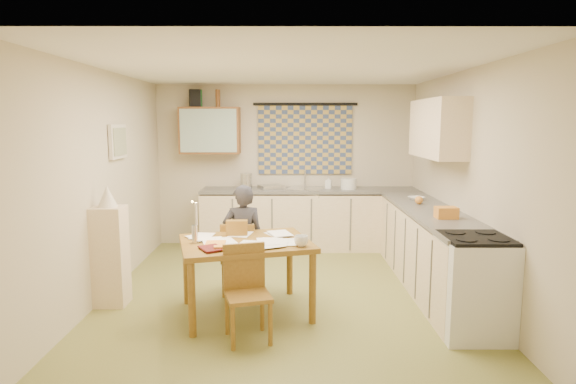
{
  "coord_description": "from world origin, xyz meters",
  "views": [
    {
      "loc": [
        0.02,
        -5.28,
        1.92
      ],
      "look_at": [
        0.03,
        0.2,
        1.13
      ],
      "focal_mm": 30.0,
      "sensor_mm": 36.0,
      "label": 1
    }
  ],
  "objects_px": {
    "stove": "(473,286)",
    "dining_table": "(246,277)",
    "counter_back": "(310,219)",
    "counter_right": "(430,249)",
    "chair_far": "(240,271)",
    "person": "(243,240)",
    "shelf_stand": "(111,256)"
  },
  "relations": [
    {
      "from": "stove",
      "to": "dining_table",
      "type": "relative_size",
      "value": 0.63
    },
    {
      "from": "counter_back",
      "to": "counter_right",
      "type": "xyz_separation_m",
      "value": [
        1.32,
        -1.76,
        -0.0
      ]
    },
    {
      "from": "chair_far",
      "to": "person",
      "type": "xyz_separation_m",
      "value": [
        0.05,
        -0.03,
        0.37
      ]
    },
    {
      "from": "counter_right",
      "to": "stove",
      "type": "bearing_deg",
      "value": -90.0
    },
    {
      "from": "counter_right",
      "to": "chair_far",
      "type": "relative_size",
      "value": 3.57
    },
    {
      "from": "counter_right",
      "to": "shelf_stand",
      "type": "relative_size",
      "value": 2.79
    },
    {
      "from": "chair_far",
      "to": "shelf_stand",
      "type": "height_order",
      "value": "shelf_stand"
    },
    {
      "from": "person",
      "to": "shelf_stand",
      "type": "distance_m",
      "value": 1.41
    },
    {
      "from": "person",
      "to": "shelf_stand",
      "type": "bearing_deg",
      "value": 7.07
    },
    {
      "from": "chair_far",
      "to": "counter_back",
      "type": "bearing_deg",
      "value": -111.91
    },
    {
      "from": "counter_right",
      "to": "shelf_stand",
      "type": "xyz_separation_m",
      "value": [
        -3.54,
        -0.56,
        0.08
      ]
    },
    {
      "from": "person",
      "to": "shelf_stand",
      "type": "xyz_separation_m",
      "value": [
        -1.37,
        -0.31,
        -0.1
      ]
    },
    {
      "from": "stove",
      "to": "dining_table",
      "type": "distance_m",
      "value": 2.16
    },
    {
      "from": "person",
      "to": "dining_table",
      "type": "bearing_deg",
      "value": 92.15
    },
    {
      "from": "counter_back",
      "to": "counter_right",
      "type": "distance_m",
      "value": 2.2
    },
    {
      "from": "counter_right",
      "to": "chair_far",
      "type": "bearing_deg",
      "value": -174.4
    },
    {
      "from": "counter_right",
      "to": "stove",
      "type": "height_order",
      "value": "stove"
    },
    {
      "from": "shelf_stand",
      "to": "stove",
      "type": "bearing_deg",
      "value": -11.95
    },
    {
      "from": "chair_far",
      "to": "shelf_stand",
      "type": "relative_size",
      "value": 0.78
    },
    {
      "from": "counter_back",
      "to": "shelf_stand",
      "type": "xyz_separation_m",
      "value": [
        -2.22,
        -2.32,
        0.08
      ]
    },
    {
      "from": "dining_table",
      "to": "stove",
      "type": "bearing_deg",
      "value": -28.75
    },
    {
      "from": "person",
      "to": "stove",
      "type": "bearing_deg",
      "value": 148.26
    },
    {
      "from": "shelf_stand",
      "to": "chair_far",
      "type": "bearing_deg",
      "value": 14.45
    },
    {
      "from": "dining_table",
      "to": "shelf_stand",
      "type": "height_order",
      "value": "shelf_stand"
    },
    {
      "from": "shelf_stand",
      "to": "counter_right",
      "type": "bearing_deg",
      "value": 8.97
    },
    {
      "from": "stove",
      "to": "person",
      "type": "relative_size",
      "value": 0.74
    },
    {
      "from": "dining_table",
      "to": "person",
      "type": "distance_m",
      "value": 0.6
    },
    {
      "from": "counter_back",
      "to": "stove",
      "type": "relative_size",
      "value": 3.58
    },
    {
      "from": "counter_right",
      "to": "shelf_stand",
      "type": "distance_m",
      "value": 3.58
    },
    {
      "from": "person",
      "to": "shelf_stand",
      "type": "height_order",
      "value": "person"
    },
    {
      "from": "chair_far",
      "to": "person",
      "type": "distance_m",
      "value": 0.37
    },
    {
      "from": "counter_right",
      "to": "dining_table",
      "type": "distance_m",
      "value": 2.24
    }
  ]
}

